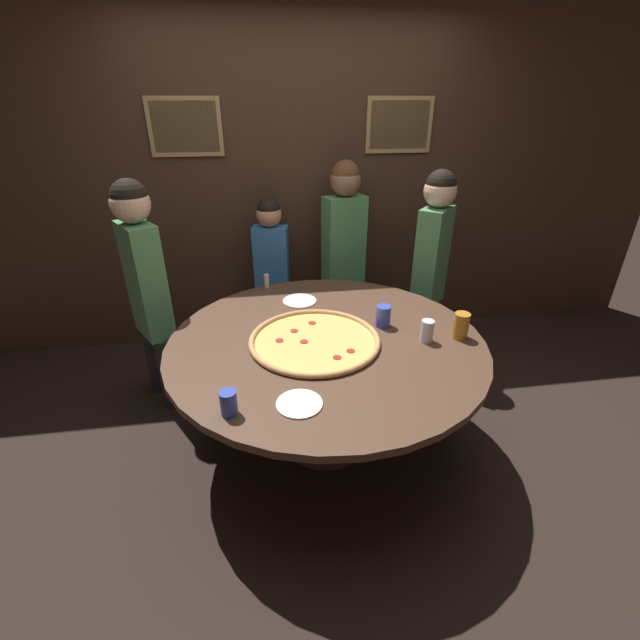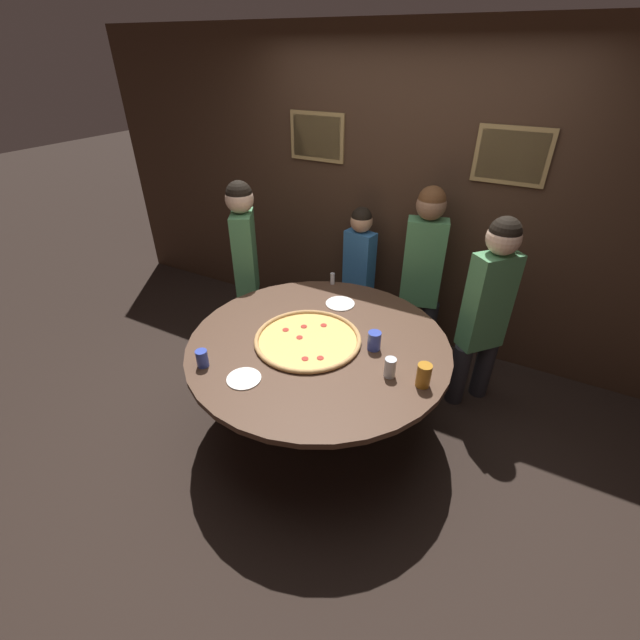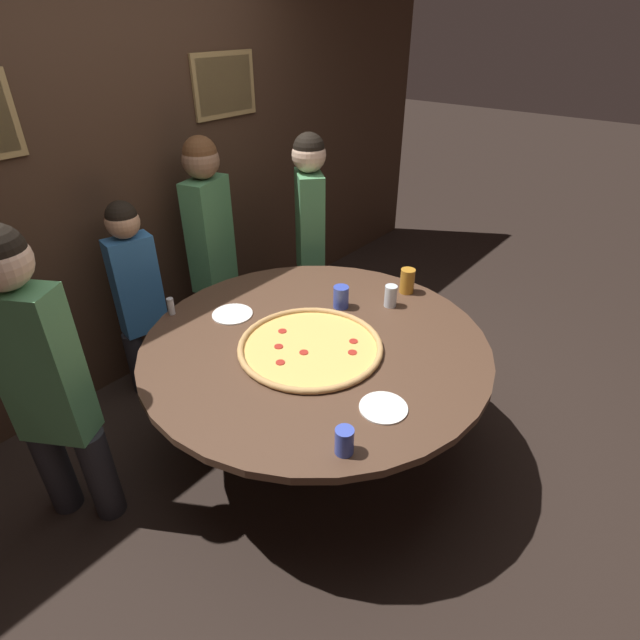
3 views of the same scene
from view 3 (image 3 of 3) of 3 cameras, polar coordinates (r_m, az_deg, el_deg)
ground_plane at (r=3.02m, az=-0.46°, el=-14.06°), size 24.00×24.00×0.00m
back_wall at (r=3.37m, az=-21.10°, el=14.94°), size 6.40×0.08×2.60m
dining_table at (r=2.61m, az=-0.52°, el=-4.44°), size 1.76×1.76×0.74m
giant_pizza at (r=2.48m, az=-1.11°, el=-3.03°), size 0.72×0.72×0.03m
drink_cup_front_edge at (r=2.84m, az=8.08°, el=2.73°), size 0.07×0.07×0.13m
drink_cup_near_right at (r=1.93m, az=2.80°, el=-13.65°), size 0.07×0.07×0.11m
drink_cup_near_left at (r=2.80m, az=2.41°, el=2.64°), size 0.09×0.09×0.13m
drink_cup_far_left at (r=3.00m, az=9.94°, el=4.42°), size 0.09×0.09×0.15m
white_plate_right_side at (r=2.16m, az=7.26°, el=-9.91°), size 0.21×0.21×0.01m
white_plate_far_back at (r=2.80m, az=-9.98°, el=0.66°), size 0.22×0.22×0.01m
condiment_shaker at (r=2.86m, az=-16.67°, el=1.53°), size 0.04×0.04×0.10m
diner_far_left at (r=3.45m, az=-12.41°, el=9.01°), size 0.41×0.25×1.54m
diner_side_left at (r=2.43m, az=-29.24°, el=-5.27°), size 0.31×0.40×1.53m
diner_side_right at (r=3.58m, az=-1.18°, el=10.38°), size 0.35×0.37×1.51m
diner_centre_back at (r=3.24m, az=-20.15°, el=3.29°), size 0.33×0.19×1.28m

